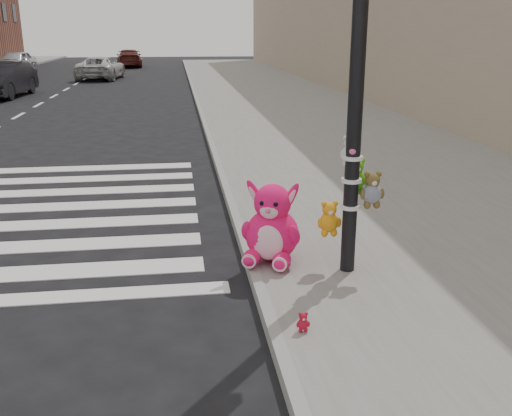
{
  "coord_description": "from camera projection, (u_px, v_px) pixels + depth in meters",
  "views": [
    {
      "loc": [
        0.75,
        -3.99,
        2.75
      ],
      "look_at": [
        1.63,
        2.33,
        0.75
      ],
      "focal_mm": 40.0,
      "sensor_mm": 36.0,
      "label": 1
    }
  ],
  "objects": [
    {
      "name": "ground",
      "position": [
        93.0,
        395.0,
        4.49
      ],
      "size": [
        120.0,
        120.0,
        0.0
      ],
      "primitive_type": "plane",
      "color": "black",
      "rests_on": "ground"
    },
    {
      "name": "sidewalk_near",
      "position": [
        345.0,
        139.0,
        14.58
      ],
      "size": [
        7.0,
        80.0,
        0.14
      ],
      "primitive_type": "cube",
      "color": "slate",
      "rests_on": "ground"
    },
    {
      "name": "curb_edge",
      "position": [
        211.0,
        143.0,
        14.13
      ],
      "size": [
        0.12,
        80.0,
        0.15
      ],
      "primitive_type": "cube",
      "color": "gray",
      "rests_on": "ground"
    },
    {
      "name": "signal_pole",
      "position": [
        355.0,
        128.0,
        6.03
      ],
      "size": [
        0.7,
        0.5,
        4.0
      ],
      "color": "black",
      "rests_on": "sidewalk_near"
    },
    {
      "name": "pink_bunny",
      "position": [
        272.0,
        229.0,
        6.62
      ],
      "size": [
        0.82,
        0.89,
        0.99
      ],
      "rotation": [
        0.0,
        0.0,
        -0.4
      ],
      "color": "#FF1568",
      "rests_on": "sidewalk_near"
    },
    {
      "name": "red_teddy",
      "position": [
        303.0,
        322.0,
        5.13
      ],
      "size": [
        0.13,
        0.09,
        0.19
      ],
      "primitive_type": null,
      "rotation": [
        0.0,
        0.0,
        -0.02
      ],
      "color": "red",
      "rests_on": "sidewalk_near"
    },
    {
      "name": "car_dark_far",
      "position": [
        3.0,
        80.0,
        24.14
      ],
      "size": [
        1.96,
        4.61,
        1.48
      ],
      "primitive_type": "imported",
      "rotation": [
        0.0,
        0.0,
        -0.09
      ],
      "color": "black",
      "rests_on": "ground"
    },
    {
      "name": "car_white_near",
      "position": [
        101.0,
        68.0,
        32.97
      ],
      "size": [
        2.59,
        4.83,
        1.29
      ],
      "primitive_type": "imported",
      "rotation": [
        0.0,
        0.0,
        3.04
      ],
      "color": "silver",
      "rests_on": "ground"
    },
    {
      "name": "car_maroon_near",
      "position": [
        129.0,
        58.0,
        43.89
      ],
      "size": [
        2.25,
        4.71,
        1.32
      ],
      "primitive_type": "imported",
      "rotation": [
        0.0,
        0.0,
        3.23
      ],
      "color": "#531D17",
      "rests_on": "ground"
    },
    {
      "name": "car_silver_deep",
      "position": [
        16.0,
        62.0,
        38.11
      ],
      "size": [
        2.17,
        4.39,
        1.44
      ],
      "primitive_type": "imported",
      "rotation": [
        0.0,
        0.0,
        -0.12
      ],
      "color": "silver",
      "rests_on": "ground"
    }
  ]
}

